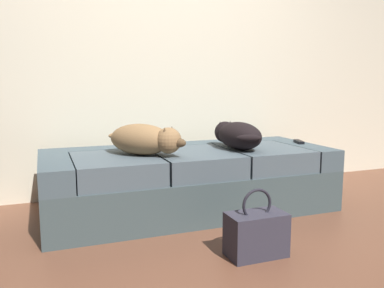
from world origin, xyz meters
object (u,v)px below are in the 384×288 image
(dog_dark, at_px, (237,135))
(tv_remote, at_px, (299,142))
(handbag, at_px, (256,234))
(couch, at_px, (190,180))
(dog_tan, at_px, (145,139))

(dog_dark, xyz_separation_m, tv_remote, (0.61, 0.07, -0.09))
(handbag, bearing_deg, dog_dark, 70.21)
(dog_dark, bearing_deg, tv_remote, 6.92)
(couch, xyz_separation_m, handbag, (0.06, -0.89, -0.10))
(dog_tan, distance_m, tv_remote, 1.32)
(dog_tan, distance_m, handbag, 0.99)
(couch, height_order, dog_dark, dog_dark)
(dog_dark, bearing_deg, dog_tan, -178.25)
(couch, height_order, tv_remote, tv_remote)
(dog_tan, xyz_separation_m, tv_remote, (1.31, 0.10, -0.10))
(tv_remote, height_order, handbag, tv_remote)
(dog_dark, distance_m, tv_remote, 0.62)
(dog_dark, distance_m, handbag, 0.97)
(dog_tan, bearing_deg, tv_remote, 4.16)
(dog_dark, bearing_deg, couch, 168.06)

